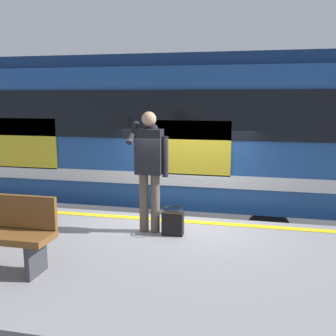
# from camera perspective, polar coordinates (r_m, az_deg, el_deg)

# --- Properties ---
(ground_plane) EXTENTS (23.99, 23.99, 0.00)m
(ground_plane) POSITION_cam_1_polar(r_m,az_deg,el_deg) (7.41, 1.71, -14.55)
(ground_plane) COLOR #3D3D3F
(platform) EXTENTS (14.12, 3.77, 1.04)m
(platform) POSITION_cam_1_polar(r_m,az_deg,el_deg) (5.54, -2.21, -17.61)
(platform) COLOR gray
(platform) RESTS_ON ground
(safety_line) EXTENTS (13.84, 0.16, 0.01)m
(safety_line) POSITION_cam_1_polar(r_m,az_deg,el_deg) (6.76, 1.26, -7.55)
(safety_line) COLOR yellow
(safety_line) RESTS_ON platform
(track_rail_near) EXTENTS (18.36, 0.08, 0.16)m
(track_rail_near) POSITION_cam_1_polar(r_m,az_deg,el_deg) (8.55, 3.39, -10.54)
(track_rail_near) COLOR slate
(track_rail_near) RESTS_ON ground
(track_rail_far) EXTENTS (18.36, 0.08, 0.16)m
(track_rail_far) POSITION_cam_1_polar(r_m,az_deg,el_deg) (9.89, 4.77, -7.66)
(track_rail_far) COLOR slate
(track_rail_far) RESTS_ON ground
(train_carriage) EXTENTS (9.85, 2.81, 3.73)m
(train_carriage) POSITION_cam_1_polar(r_m,az_deg,el_deg) (9.12, -6.09, 5.72)
(train_carriage) COLOR #1E478C
(train_carriage) RESTS_ON ground
(passenger) EXTENTS (0.57, 0.55, 1.85)m
(passenger) POSITION_cam_1_polar(r_m,az_deg,el_deg) (6.00, -2.66, 0.88)
(passenger) COLOR brown
(passenger) RESTS_ON platform
(handbag) EXTENTS (0.32, 0.29, 0.42)m
(handbag) POSITION_cam_1_polar(r_m,az_deg,el_deg) (6.05, 0.69, -7.78)
(handbag) COLOR black
(handbag) RESTS_ON platform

